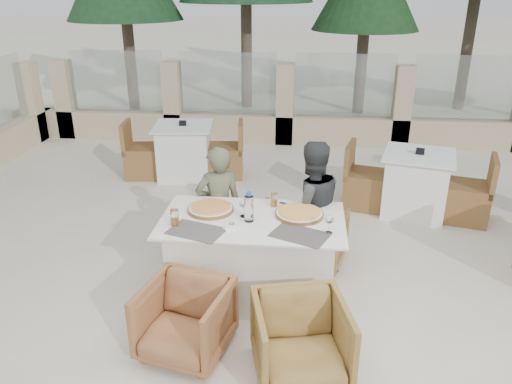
# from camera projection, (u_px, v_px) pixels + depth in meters

# --- Properties ---
(ground) EXTENTS (80.00, 80.00, 0.00)m
(ground) POSITION_uv_depth(u_px,v_px,m) (257.00, 298.00, 4.57)
(ground) COLOR beige
(ground) RESTS_ON ground
(sand_patch) EXTENTS (30.00, 16.00, 0.01)m
(sand_patch) POSITION_uv_depth(u_px,v_px,m) (298.00, 65.00, 17.40)
(sand_patch) COLOR beige
(sand_patch) RESTS_ON ground
(perimeter_wall_far) EXTENTS (10.00, 0.34, 1.60)m
(perimeter_wall_far) POSITION_uv_depth(u_px,v_px,m) (285.00, 99.00, 8.66)
(perimeter_wall_far) COLOR #C3AC89
(perimeter_wall_far) RESTS_ON ground
(dining_table) EXTENTS (1.60, 0.90, 0.77)m
(dining_table) POSITION_uv_depth(u_px,v_px,m) (253.00, 258.00, 4.48)
(dining_table) COLOR white
(dining_table) RESTS_ON ground
(placemat_near_left) EXTENTS (0.52, 0.42, 0.00)m
(placemat_near_left) POSITION_uv_depth(u_px,v_px,m) (196.00, 231.00, 4.12)
(placemat_near_left) COLOR #5A534D
(placemat_near_left) RESTS_ON dining_table
(placemat_near_right) EXTENTS (0.53, 0.45, 0.00)m
(placemat_near_right) POSITION_uv_depth(u_px,v_px,m) (300.00, 235.00, 4.06)
(placemat_near_right) COLOR #504B44
(placemat_near_right) RESTS_ON dining_table
(pizza_left) EXTENTS (0.45, 0.45, 0.05)m
(pizza_left) POSITION_uv_depth(u_px,v_px,m) (211.00, 208.00, 4.48)
(pizza_left) COLOR #C5471A
(pizza_left) RESTS_ON dining_table
(pizza_right) EXTENTS (0.47, 0.47, 0.06)m
(pizza_right) POSITION_uv_depth(u_px,v_px,m) (299.00, 213.00, 4.39)
(pizza_right) COLOR orange
(pizza_right) RESTS_ON dining_table
(water_bottle) EXTENTS (0.09, 0.09, 0.27)m
(water_bottle) POSITION_uv_depth(u_px,v_px,m) (249.00, 206.00, 4.25)
(water_bottle) COLOR #B1CAE9
(water_bottle) RESTS_ON dining_table
(wine_glass_centre) EXTENTS (0.10, 0.10, 0.18)m
(wine_glass_centre) POSITION_uv_depth(u_px,v_px,m) (244.00, 207.00, 4.35)
(wine_glass_centre) COLOR white
(wine_glass_centre) RESTS_ON dining_table
(wine_glass_corner) EXTENTS (0.08, 0.08, 0.18)m
(wine_glass_corner) POSITION_uv_depth(u_px,v_px,m) (329.00, 223.00, 4.06)
(wine_glass_corner) COLOR white
(wine_glass_corner) RESTS_ON dining_table
(beer_glass_left) EXTENTS (0.08, 0.08, 0.14)m
(beer_glass_left) POSITION_uv_depth(u_px,v_px,m) (175.00, 218.00, 4.20)
(beer_glass_left) COLOR orange
(beer_glass_left) RESTS_ON dining_table
(beer_glass_right) EXTENTS (0.07, 0.07, 0.13)m
(beer_glass_right) POSITION_uv_depth(u_px,v_px,m) (274.00, 200.00, 4.56)
(beer_glass_right) COLOR orange
(beer_glass_right) RESTS_ON dining_table
(olive_dish) EXTENTS (0.12, 0.12, 0.04)m
(olive_dish) POSITION_uv_depth(u_px,v_px,m) (232.00, 225.00, 4.17)
(olive_dish) COLOR white
(olive_dish) RESTS_ON dining_table
(armchair_far_left) EXTENTS (0.88, 0.89, 0.65)m
(armchair_far_left) POSITION_uv_depth(u_px,v_px,m) (226.00, 231.00, 5.10)
(armchair_far_left) COLOR #9B6438
(armchair_far_left) RESTS_ON ground
(armchair_far_right) EXTENTS (0.72, 0.73, 0.55)m
(armchair_far_right) POSITION_uv_depth(u_px,v_px,m) (315.00, 237.00, 5.07)
(armchair_far_right) COLOR olive
(armchair_far_right) RESTS_ON ground
(armchair_near_left) EXTENTS (0.76, 0.77, 0.59)m
(armchair_near_left) POSITION_uv_depth(u_px,v_px,m) (185.00, 320.00, 3.81)
(armchair_near_left) COLOR #975F37
(armchair_near_left) RESTS_ON ground
(armchair_near_right) EXTENTS (0.79, 0.80, 0.61)m
(armchair_near_right) POSITION_uv_depth(u_px,v_px,m) (301.00, 341.00, 3.57)
(armchair_near_right) COLOR olive
(armchair_near_right) RESTS_ON ground
(diner_left) EXTENTS (0.54, 0.45, 1.25)m
(diner_left) POSITION_uv_depth(u_px,v_px,m) (219.00, 208.00, 4.90)
(diner_left) COLOR #5A5C43
(diner_left) RESTS_ON ground
(diner_right) EXTENTS (0.79, 0.71, 1.35)m
(diner_right) POSITION_uv_depth(u_px,v_px,m) (310.00, 209.00, 4.76)
(diner_right) COLOR #37393C
(diner_right) RESTS_ON ground
(bg_table_a) EXTENTS (1.72, 1.00, 0.77)m
(bg_table_a) POSITION_uv_depth(u_px,v_px,m) (184.00, 151.00, 7.31)
(bg_table_a) COLOR white
(bg_table_a) RESTS_ON ground
(bg_table_b) EXTENTS (1.79, 1.19, 0.77)m
(bg_table_b) POSITION_uv_depth(u_px,v_px,m) (416.00, 184.00, 6.12)
(bg_table_b) COLOR white
(bg_table_b) RESTS_ON ground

